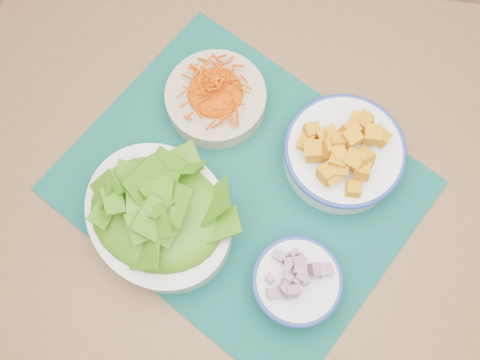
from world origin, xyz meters
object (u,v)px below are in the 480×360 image
Objects in this scene: placemat at (240,186)px; onion_bowl at (297,281)px; carrot_bowl at (216,96)px; table at (286,191)px; lettuce_bowl at (158,214)px; squash_bowl at (345,150)px.

onion_bowl is at bearing -23.79° from placemat.
carrot_bowl is 1.15× the size of onion_bowl.
table is 6.63× the size of carrot_bowl.
table is at bearing -21.17° from carrot_bowl.
onion_bowl reaches higher than table.
lettuce_bowl is (-0.09, -0.11, 0.05)m from placemat.
carrot_bowl is at bearing 136.71° from onion_bowl.
table is 4.19× the size of lettuce_bowl.
squash_bowl is (0.14, 0.12, 0.05)m from placemat.
squash_bowl reaches higher than onion_bowl.
table is at bearing 114.80° from onion_bowl.
placemat is at bearing -159.86° from table.
lettuce_bowl reaches higher than carrot_bowl.
squash_bowl reaches higher than placemat.
table is at bearing -138.24° from squash_bowl.
lettuce_bowl reaches higher than placemat.
onion_bowl is (0.08, -0.17, 0.14)m from table.
squash_bowl is at bearing -1.63° from carrot_bowl.
carrot_bowl is 0.35m from onion_bowl.
squash_bowl is (0.24, -0.01, 0.01)m from carrot_bowl.
placemat is 2.71× the size of carrot_bowl.
lettuce_bowl is 0.24m from onion_bowl.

